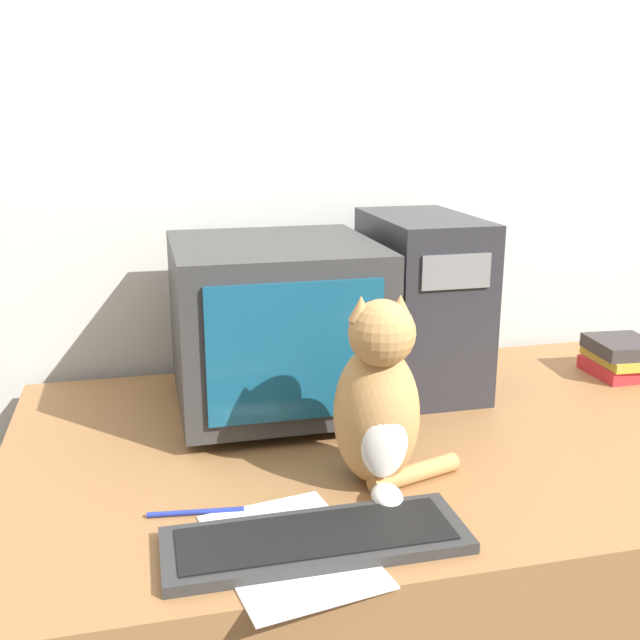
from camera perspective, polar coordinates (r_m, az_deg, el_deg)
wall_back at (r=1.96m, az=1.70°, el=11.05°), size 7.00×0.05×2.50m
desk at (r=1.76m, az=6.50°, el=-20.03°), size 1.62×0.97×0.77m
crt_monitor at (r=1.62m, az=-3.45°, el=-0.31°), size 0.43×0.45×0.37m
computer_tower at (r=1.78m, az=7.68°, el=1.39°), size 0.22×0.39×0.41m
keyboard at (r=1.18m, az=-0.31°, el=-16.40°), size 0.46×0.16×0.02m
cat at (r=1.30m, az=4.50°, el=-6.41°), size 0.24×0.23×0.35m
book_stack at (r=2.01m, az=21.90°, el=-2.61°), size 0.16×0.18×0.09m
pen at (r=1.28m, az=-9.44°, el=-14.24°), size 0.16×0.03×0.01m
paper_sheet at (r=1.17m, az=-2.28°, el=-17.09°), size 0.26×0.33×0.00m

